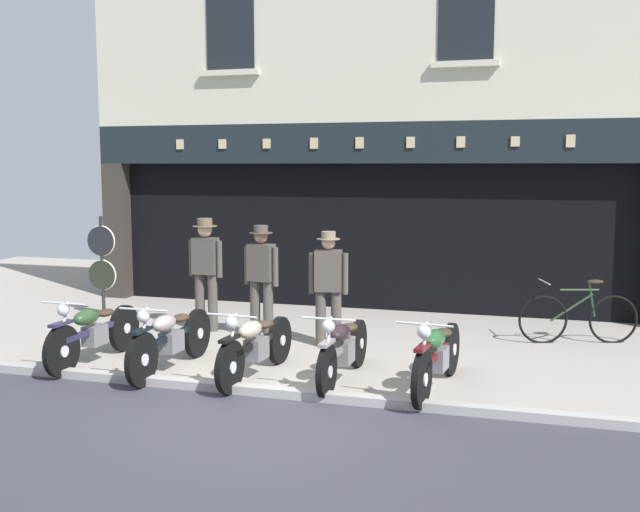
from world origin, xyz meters
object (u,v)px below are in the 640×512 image
(motorcycle_center, at_px, (255,344))
(advert_board_far, at_px, (578,217))
(advert_board_near, at_px, (502,217))
(tyre_sign_pole, at_px, (102,259))
(motorcycle_left, at_px, (94,331))
(motorcycle_center_right, at_px, (343,348))
(motorcycle_right, at_px, (437,355))
(salesman_left, at_px, (206,268))
(salesman_right, at_px, (328,283))
(leaning_bicycle, at_px, (579,317))
(shopkeeper_center, at_px, (261,276))
(motorcycle_center_left, at_px, (170,338))

(motorcycle_center, xyz_separation_m, advert_board_far, (3.89, 4.71, 1.30))
(advert_board_near, bearing_deg, tyre_sign_pole, -163.70)
(motorcycle_center, bearing_deg, motorcycle_left, 3.74)
(motorcycle_center_right, relative_size, motorcycle_right, 0.97)
(motorcycle_right, height_order, salesman_left, salesman_left)
(salesman_right, distance_m, advert_board_near, 3.78)
(salesman_right, bearing_deg, motorcycle_left, 22.95)
(salesman_left, bearing_deg, leaning_bicycle, -170.18)
(motorcycle_center, xyz_separation_m, salesman_left, (-1.67, 2.20, 0.58))
(motorcycle_left, xyz_separation_m, motorcycle_right, (4.44, 0.06, 0.00))
(tyre_sign_pole, bearing_deg, motorcycle_left, -59.49)
(salesman_left, height_order, shopkeeper_center, salesman_left)
(salesman_left, distance_m, advert_board_far, 6.14)
(motorcycle_right, height_order, advert_board_near, advert_board_near)
(motorcycle_center_left, xyz_separation_m, salesman_left, (-0.54, 2.22, 0.57))
(leaning_bicycle, bearing_deg, motorcycle_center_right, 118.63)
(salesman_left, distance_m, leaning_bicycle, 5.62)
(motorcycle_left, relative_size, shopkeeper_center, 1.18)
(motorcycle_right, bearing_deg, tyre_sign_pole, -17.65)
(motorcycle_center, relative_size, motorcycle_center_right, 1.01)
(motorcycle_left, xyz_separation_m, shopkeeper_center, (1.59, 1.94, 0.52))
(shopkeeper_center, distance_m, advert_board_near, 4.38)
(motorcycle_left, bearing_deg, motorcycle_center_right, -176.11)
(motorcycle_center_left, height_order, advert_board_near, advert_board_near)
(motorcycle_center, bearing_deg, motorcycle_center_right, -168.01)
(motorcycle_center_left, relative_size, motorcycle_right, 1.02)
(motorcycle_center_left, xyz_separation_m, motorcycle_center, (1.13, 0.02, -0.01))
(motorcycle_right, relative_size, salesman_left, 1.16)
(motorcycle_left, xyz_separation_m, tyre_sign_pole, (-1.63, 2.76, 0.55))
(motorcycle_center_left, height_order, motorcycle_center_right, motorcycle_center_left)
(salesman_right, xyz_separation_m, leaning_bicycle, (3.44, 1.20, -0.53))
(shopkeeper_center, relative_size, salesman_right, 1.03)
(motorcycle_center, xyz_separation_m, motorcycle_right, (2.18, 0.09, 0.01))
(motorcycle_center_right, height_order, motorcycle_right, motorcycle_right)
(salesman_right, relative_size, tyre_sign_pole, 0.96)
(motorcycle_center_left, bearing_deg, motorcycle_left, -1.66)
(motorcycle_right, relative_size, shopkeeper_center, 1.20)
(motorcycle_center_right, xyz_separation_m, advert_board_far, (2.83, 4.57, 1.30))
(salesman_right, bearing_deg, salesman_left, -21.64)
(motorcycle_center_left, distance_m, salesman_right, 2.42)
(motorcycle_right, bearing_deg, leaning_bicycle, -113.82)
(motorcycle_right, bearing_deg, motorcycle_left, 7.11)
(motorcycle_center, bearing_deg, salesman_right, -98.82)
(motorcycle_center, relative_size, advert_board_far, 1.89)
(tyre_sign_pole, bearing_deg, motorcycle_center_right, -28.21)
(salesman_right, relative_size, advert_board_near, 1.64)
(tyre_sign_pole, height_order, leaning_bicycle, tyre_sign_pole)
(tyre_sign_pole, height_order, advert_board_near, advert_board_near)
(tyre_sign_pole, xyz_separation_m, advert_board_far, (7.77, 1.92, 0.74))
(motorcycle_right, xyz_separation_m, salesman_right, (-1.76, 1.69, 0.48))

